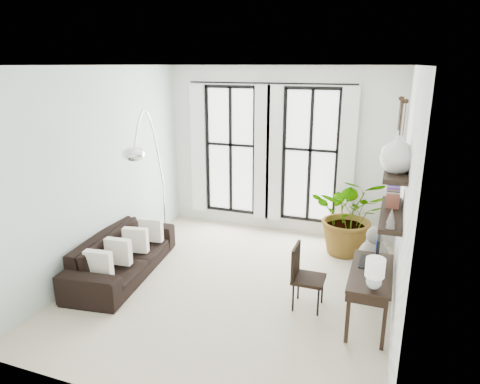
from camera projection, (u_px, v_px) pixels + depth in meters
The scene contains 16 objects.
floor at pixel (234, 286), 6.44m from camera, with size 5.00×5.00×0.00m, color beige.
ceiling at pixel (233, 65), 5.53m from camera, with size 5.00×5.00×0.00m, color white.
wall_left at pixel (100, 171), 6.72m from camera, with size 5.00×5.00×0.00m, color silver.
wall_right at pixel (405, 201), 5.25m from camera, with size 5.00×5.00×0.00m, color white.
wall_back at pixel (280, 151), 8.24m from camera, with size 4.50×4.50×0.00m, color white.
windows at pixel (269, 153), 8.25m from camera, with size 3.26×0.13×2.65m.
wall_shelves at pixel (393, 195), 5.06m from camera, with size 0.25×1.30×0.60m.
sofa at pixel (123, 254), 6.75m from camera, with size 2.27×0.89×0.66m, color black.
throw_pillows at pixel (127, 245), 6.67m from camera, with size 0.40×1.52×0.40m.
plant at pixel (350, 215), 7.39m from camera, with size 1.28×1.11×1.43m, color #2D7228.
desk at pixel (371, 276), 5.33m from camera, with size 0.51×1.21×1.11m.
desk_chair at pixel (303, 273), 5.78m from camera, with size 0.42×0.42×0.89m.
arc_lamp at pixel (148, 144), 6.94m from camera, with size 0.76×1.83×2.54m.
buddha at pixel (373, 261), 6.36m from camera, with size 0.52×0.52×0.94m.
vase_a at pixel (398, 155), 4.65m from camera, with size 0.37×0.37×0.38m, color white.
vase_b at pixel (398, 148), 5.01m from camera, with size 0.37×0.37×0.38m, color white.
Camera 1 is at (2.06, -5.39, 3.21)m, focal length 32.00 mm.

